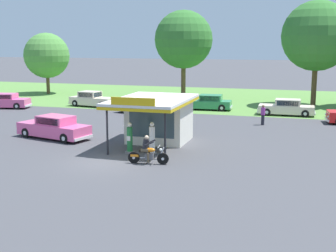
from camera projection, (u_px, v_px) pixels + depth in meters
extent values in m
plane|color=#424247|center=(106.00, 162.00, 24.86)|extent=(300.00, 300.00, 0.00)
cube|color=#56843D|center=(214.00, 98.00, 53.07)|extent=(120.00, 24.00, 0.01)
cube|color=silver|center=(160.00, 120.00, 29.90)|extent=(3.73, 3.34, 2.88)
cube|color=#384C56|center=(152.00, 123.00, 28.34)|extent=(2.98, 0.05, 1.84)
cube|color=silver|center=(152.00, 100.00, 28.25)|extent=(4.43, 6.76, 0.16)
cube|color=gold|center=(152.00, 102.00, 28.29)|extent=(4.43, 6.76, 0.18)
cube|color=gold|center=(133.00, 102.00, 25.05)|extent=(2.61, 0.08, 0.44)
cylinder|color=black|center=(165.00, 134.00, 25.22)|extent=(0.12, 0.12, 2.88)
cylinder|color=black|center=(107.00, 131.00, 26.23)|extent=(0.12, 0.12, 2.88)
cube|color=slate|center=(130.00, 152.00, 26.97)|extent=(0.44, 0.44, 0.10)
cylinder|color=#1E6B33|center=(130.00, 139.00, 26.83)|extent=(0.34, 0.34, 1.45)
cube|color=white|center=(129.00, 139.00, 26.65)|extent=(0.22, 0.02, 0.28)
sphere|color=white|center=(129.00, 125.00, 26.67)|extent=(0.26, 0.26, 0.26)
cube|color=slate|center=(152.00, 153.00, 26.57)|extent=(0.44, 0.44, 0.10)
cylinder|color=silver|center=(152.00, 140.00, 26.42)|extent=(0.34, 0.34, 1.56)
cube|color=white|center=(151.00, 139.00, 26.23)|extent=(0.22, 0.02, 0.28)
sphere|color=white|center=(152.00, 124.00, 26.25)|extent=(0.26, 0.26, 0.26)
cylinder|color=black|center=(163.00, 159.00, 24.32)|extent=(0.65, 0.18, 0.64)
cylinder|color=silver|center=(163.00, 159.00, 24.32)|extent=(0.17, 0.14, 0.16)
cylinder|color=black|center=(134.00, 157.00, 24.57)|extent=(0.65, 0.18, 0.64)
cylinder|color=silver|center=(134.00, 157.00, 24.57)|extent=(0.17, 0.14, 0.16)
ellipsoid|color=orange|center=(150.00, 150.00, 24.34)|extent=(0.59, 0.31, 0.24)
cube|color=#59595E|center=(149.00, 156.00, 24.42)|extent=(0.47, 0.30, 0.36)
cube|color=black|center=(144.00, 151.00, 24.41)|extent=(0.51, 0.32, 0.10)
cylinder|color=silver|center=(161.00, 154.00, 24.28)|extent=(0.38, 0.12, 0.71)
cylinder|color=silver|center=(159.00, 147.00, 24.23)|extent=(0.13, 0.70, 0.04)
sphere|color=silver|center=(161.00, 150.00, 24.24)|extent=(0.16, 0.16, 0.16)
cube|color=orange|center=(135.00, 155.00, 24.54)|extent=(0.46, 0.24, 0.12)
cylinder|color=silver|center=(143.00, 158.00, 24.64)|extent=(0.71, 0.17, 0.18)
cube|color=brown|center=(145.00, 150.00, 24.39)|extent=(0.44, 0.39, 0.14)
cylinder|color=brown|center=(149.00, 156.00, 24.59)|extent=(0.15, 0.25, 0.56)
cylinder|color=brown|center=(148.00, 158.00, 24.28)|extent=(0.15, 0.25, 0.56)
cylinder|color=black|center=(146.00, 144.00, 24.33)|extent=(0.45, 0.37, 0.60)
sphere|color=beige|center=(147.00, 137.00, 24.25)|extent=(0.22, 0.22, 0.22)
cylinder|color=black|center=(151.00, 142.00, 24.47)|extent=(0.54, 0.16, 0.31)
cylinder|color=black|center=(149.00, 144.00, 24.08)|extent=(0.54, 0.16, 0.31)
cube|color=#E55993|center=(54.00, 130.00, 30.98)|extent=(5.58, 3.08, 0.82)
cube|color=#E55993|center=(56.00, 120.00, 30.74)|extent=(2.64, 2.14, 0.57)
cube|color=#283847|center=(44.00, 119.00, 31.32)|extent=(0.39, 1.41, 0.46)
cube|color=#283847|center=(47.00, 122.00, 30.07)|extent=(1.91, 0.51, 0.43)
cube|color=#283847|center=(64.00, 118.00, 31.42)|extent=(1.91, 0.51, 0.43)
cube|color=silver|center=(27.00, 130.00, 32.39)|extent=(0.54, 1.73, 0.18)
cube|color=silver|center=(84.00, 138.00, 29.68)|extent=(0.54, 1.73, 0.18)
sphere|color=white|center=(20.00, 127.00, 31.84)|extent=(0.18, 0.18, 0.18)
sphere|color=white|center=(33.00, 124.00, 32.84)|extent=(0.18, 0.18, 0.18)
cylinder|color=black|center=(26.00, 133.00, 31.21)|extent=(0.69, 0.35, 0.66)
cylinder|color=silver|center=(26.00, 133.00, 31.21)|extent=(0.34, 0.29, 0.30)
cylinder|color=black|center=(45.00, 129.00, 32.67)|extent=(0.69, 0.35, 0.66)
cylinder|color=silver|center=(45.00, 129.00, 32.67)|extent=(0.34, 0.29, 0.30)
cylinder|color=black|center=(64.00, 138.00, 29.39)|extent=(0.69, 0.35, 0.66)
cylinder|color=silver|center=(64.00, 138.00, 29.39)|extent=(0.34, 0.29, 0.30)
cylinder|color=black|center=(82.00, 134.00, 30.85)|extent=(0.69, 0.35, 0.66)
cylinder|color=silver|center=(82.00, 134.00, 30.85)|extent=(0.34, 0.29, 0.30)
cube|color=beige|center=(93.00, 101.00, 46.27)|extent=(4.99, 2.51, 0.78)
cube|color=beige|center=(90.00, 94.00, 46.31)|extent=(2.19, 1.87, 0.58)
cube|color=#283847|center=(98.00, 95.00, 45.89)|extent=(0.26, 1.40, 0.47)
cube|color=#283847|center=(94.00, 93.00, 47.00)|extent=(1.66, 0.29, 0.44)
cube|color=#283847|center=(85.00, 95.00, 45.62)|extent=(1.66, 0.29, 0.44)
cube|color=silver|center=(113.00, 105.00, 45.29)|extent=(0.38, 1.71, 0.18)
cube|color=silver|center=(74.00, 102.00, 47.36)|extent=(0.38, 1.71, 0.18)
sphere|color=white|center=(116.00, 101.00, 45.74)|extent=(0.18, 0.18, 0.18)
sphere|color=white|center=(110.00, 103.00, 44.72)|extent=(0.18, 0.18, 0.18)
cylinder|color=black|center=(111.00, 103.00, 46.37)|extent=(0.68, 0.30, 0.66)
cylinder|color=silver|center=(111.00, 103.00, 46.37)|extent=(0.33, 0.26, 0.30)
cylinder|color=black|center=(102.00, 105.00, 44.88)|extent=(0.68, 0.30, 0.66)
cylinder|color=silver|center=(102.00, 105.00, 44.88)|extent=(0.33, 0.26, 0.30)
cylinder|color=black|center=(85.00, 101.00, 47.76)|extent=(0.68, 0.30, 0.66)
cylinder|color=silver|center=(85.00, 101.00, 47.76)|extent=(0.33, 0.26, 0.30)
cylinder|color=black|center=(75.00, 103.00, 46.26)|extent=(0.68, 0.30, 0.66)
cylinder|color=silver|center=(75.00, 103.00, 46.26)|extent=(0.33, 0.26, 0.30)
cube|color=silver|center=(327.00, 119.00, 36.79)|extent=(0.33, 1.85, 0.18)
sphere|color=white|center=(328.00, 117.00, 36.13)|extent=(0.18, 0.18, 0.18)
sphere|color=white|center=(326.00, 114.00, 37.33)|extent=(0.18, 0.18, 0.18)
cylinder|color=black|center=(335.00, 118.00, 37.53)|extent=(0.68, 0.27, 0.66)
cylinder|color=silver|center=(335.00, 118.00, 37.53)|extent=(0.32, 0.25, 0.30)
cube|color=#E55993|center=(145.00, 108.00, 41.46)|extent=(5.57, 3.34, 0.78)
cube|color=#E55993|center=(148.00, 100.00, 41.18)|extent=(2.47, 2.19, 0.61)
cube|color=#283847|center=(139.00, 100.00, 41.74)|extent=(0.47, 1.41, 0.48)
cube|color=#283847|center=(142.00, 101.00, 40.52)|extent=(1.70, 0.55, 0.46)
cube|color=#283847|center=(153.00, 100.00, 41.84)|extent=(1.70, 0.55, 0.46)
cube|color=silver|center=(123.00, 108.00, 42.98)|extent=(0.64, 1.74, 0.18)
cube|color=silver|center=(169.00, 113.00, 40.05)|extent=(0.64, 1.74, 0.18)
sphere|color=white|center=(119.00, 106.00, 42.44)|extent=(0.18, 0.18, 0.18)
sphere|color=white|center=(127.00, 104.00, 43.41)|extent=(0.18, 0.18, 0.18)
cylinder|color=black|center=(124.00, 110.00, 41.78)|extent=(0.69, 0.39, 0.66)
cylinder|color=silver|center=(124.00, 110.00, 41.78)|extent=(0.35, 0.30, 0.30)
cylinder|color=black|center=(136.00, 108.00, 43.21)|extent=(0.69, 0.39, 0.66)
cylinder|color=silver|center=(136.00, 108.00, 43.21)|extent=(0.35, 0.30, 0.30)
cylinder|color=black|center=(155.00, 113.00, 39.81)|extent=(0.69, 0.39, 0.66)
cylinder|color=silver|center=(155.00, 113.00, 39.81)|extent=(0.35, 0.30, 0.30)
cylinder|color=black|center=(166.00, 111.00, 41.24)|extent=(0.69, 0.39, 0.66)
cylinder|color=silver|center=(166.00, 111.00, 41.24)|extent=(0.35, 0.30, 0.30)
cube|color=beige|center=(286.00, 109.00, 40.70)|extent=(4.87, 1.82, 0.71)
cube|color=beige|center=(288.00, 102.00, 40.55)|extent=(2.20, 1.59, 0.57)
cube|color=#283847|center=(276.00, 102.00, 40.85)|extent=(0.05, 1.39, 0.46)
cube|color=#283847|center=(288.00, 103.00, 39.83)|extent=(1.86, 0.05, 0.43)
cube|color=#283847|center=(288.00, 101.00, 41.27)|extent=(1.86, 0.05, 0.43)
cube|color=silver|center=(259.00, 111.00, 41.42)|extent=(0.14, 1.69, 0.18)
cube|color=silver|center=(315.00, 113.00, 40.06)|extent=(0.14, 1.69, 0.18)
sphere|color=white|center=(258.00, 109.00, 40.84)|extent=(0.18, 0.18, 0.18)
sphere|color=white|center=(259.00, 107.00, 41.91)|extent=(0.18, 0.18, 0.18)
cylinder|color=black|center=(267.00, 112.00, 40.41)|extent=(0.66, 0.21, 0.66)
cylinder|color=silver|center=(267.00, 112.00, 40.41)|extent=(0.30, 0.22, 0.30)
cylinder|color=black|center=(268.00, 110.00, 41.98)|extent=(0.66, 0.21, 0.66)
cylinder|color=silver|center=(268.00, 110.00, 41.98)|extent=(0.30, 0.22, 0.30)
cylinder|color=black|center=(305.00, 114.00, 39.50)|extent=(0.66, 0.21, 0.66)
cylinder|color=silver|center=(305.00, 114.00, 39.50)|extent=(0.30, 0.22, 0.30)
cylinder|color=black|center=(305.00, 111.00, 41.06)|extent=(0.66, 0.21, 0.66)
cylinder|color=silver|center=(305.00, 111.00, 41.06)|extent=(0.30, 0.22, 0.30)
cube|color=#E55993|center=(4.00, 102.00, 45.11)|extent=(5.22, 2.87, 0.78)
cube|color=#E55993|center=(6.00, 96.00, 44.98)|extent=(2.24, 2.01, 0.51)
cube|color=#283847|center=(2.00, 97.00, 44.19)|extent=(1.62, 0.38, 0.39)
cube|color=#283847|center=(9.00, 95.00, 45.76)|extent=(1.62, 0.38, 0.39)
cube|color=silver|center=(28.00, 105.00, 44.97)|extent=(0.50, 1.74, 0.18)
cylinder|color=black|center=(17.00, 106.00, 44.18)|extent=(0.69, 0.34, 0.66)
cylinder|color=silver|center=(17.00, 106.00, 44.18)|extent=(0.34, 0.28, 0.30)
cylinder|color=black|center=(24.00, 104.00, 45.87)|extent=(0.69, 0.34, 0.66)
cylinder|color=silver|center=(24.00, 104.00, 45.87)|extent=(0.34, 0.28, 0.30)
cube|color=#2D844C|center=(206.00, 104.00, 44.11)|extent=(4.90, 2.14, 0.73)
cube|color=#2D844C|center=(211.00, 98.00, 43.89)|extent=(2.21, 1.76, 0.55)
cube|color=#283847|center=(200.00, 97.00, 44.13)|extent=(0.13, 1.45, 0.44)
cube|color=#283847|center=(210.00, 99.00, 43.12)|extent=(1.79, 0.14, 0.42)
cube|color=#283847|center=(212.00, 97.00, 44.66)|extent=(1.79, 0.14, 0.42)
cube|color=silver|center=(182.00, 106.00, 44.72)|extent=(0.22, 1.77, 0.18)
cube|color=silver|center=(231.00, 107.00, 43.59)|extent=(0.22, 1.77, 0.18)
sphere|color=white|center=(180.00, 104.00, 44.10)|extent=(0.18, 0.18, 0.18)
sphere|color=white|center=(183.00, 102.00, 45.24)|extent=(0.18, 0.18, 0.18)
cylinder|color=black|center=(188.00, 107.00, 43.69)|extent=(0.67, 0.24, 0.66)
cylinder|color=silver|center=(188.00, 107.00, 43.69)|extent=(0.31, 0.24, 0.30)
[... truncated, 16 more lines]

